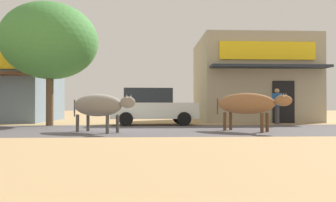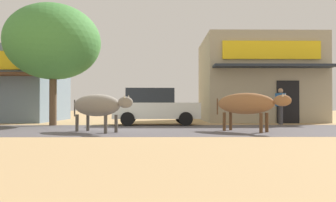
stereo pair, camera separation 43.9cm
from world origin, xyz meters
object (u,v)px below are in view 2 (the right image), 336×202
roadside_tree (53,42)px  cow_near_brown (98,106)px  parked_hatchback_car (154,106)px  pedestrian_by_shop (281,103)px  cow_far_dark (247,104)px

roadside_tree → cow_near_brown: (2.71, -3.65, -2.79)m
roadside_tree → parked_hatchback_car: roadside_tree is taller
cow_near_brown → pedestrian_by_shop: bearing=28.8°
parked_hatchback_car → cow_near_brown: bearing=-113.7°
parked_hatchback_car → cow_far_dark: (3.23, -3.85, 0.09)m
parked_hatchback_car → cow_near_brown: (-1.76, -3.99, 0.04)m
roadside_tree → cow_near_brown: bearing=-53.4°
cow_near_brown → pedestrian_by_shop: 8.64m
roadside_tree → cow_near_brown: roadside_tree is taller
parked_hatchback_car → cow_far_dark: bearing=-50.0°
roadside_tree → cow_near_brown: size_ratio=2.23×
roadside_tree → parked_hatchback_car: bearing=4.4°
cow_near_brown → parked_hatchback_car: bearing=66.3°
cow_far_dark → pedestrian_by_shop: pedestrian_by_shop is taller
cow_near_brown → pedestrian_by_shop: size_ratio=1.43×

